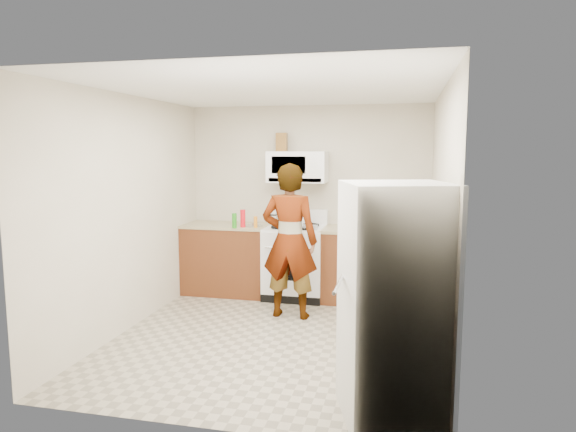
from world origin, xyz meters
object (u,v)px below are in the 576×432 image
(gas_range, at_px, (295,261))
(person, at_px, (290,241))
(saucepan, at_px, (285,219))
(microwave, at_px, (298,167))
(kettle, at_px, (357,220))
(fridge, at_px, (394,303))

(gas_range, bearing_deg, person, -82.74)
(saucepan, bearing_deg, gas_range, -36.64)
(gas_range, height_order, microwave, microwave)
(kettle, bearing_deg, fridge, -103.53)
(person, bearing_deg, gas_range, -81.05)
(gas_range, distance_m, kettle, 0.96)
(fridge, height_order, kettle, fridge)
(kettle, bearing_deg, person, -147.92)
(microwave, xyz_separation_m, saucepan, (-0.17, -0.00, -0.68))
(microwave, bearing_deg, gas_range, -90.00)
(fridge, distance_m, saucepan, 3.32)
(fridge, bearing_deg, saucepan, 99.56)
(person, height_order, fridge, person)
(gas_range, distance_m, saucepan, 0.57)
(fridge, height_order, saucepan, fridge)
(person, relative_size, saucepan, 7.57)
(kettle, bearing_deg, microwave, 161.27)
(gas_range, xyz_separation_m, kettle, (0.77, 0.20, 0.53))
(kettle, bearing_deg, saucepan, 160.36)
(person, bearing_deg, microwave, -82.05)
(gas_range, height_order, kettle, gas_range)
(person, bearing_deg, saucepan, -71.80)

